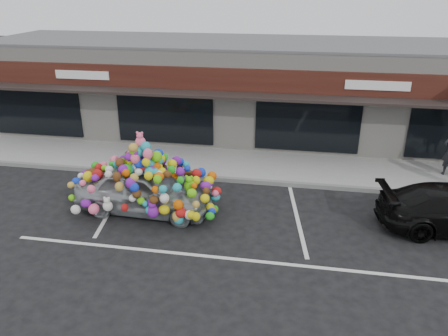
# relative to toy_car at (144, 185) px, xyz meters

# --- Properties ---
(ground) EXTENTS (90.00, 90.00, 0.00)m
(ground) POSITION_rel_toy_car_xyz_m (1.99, 0.14, -0.91)
(ground) COLOR black
(ground) RESTS_ON ground
(shop_building) EXTENTS (24.00, 7.20, 4.31)m
(shop_building) POSITION_rel_toy_car_xyz_m (1.99, 8.58, 1.25)
(shop_building) COLOR beige
(shop_building) RESTS_ON ground
(sidewalk) EXTENTS (26.00, 3.00, 0.15)m
(sidewalk) POSITION_rel_toy_car_xyz_m (1.99, 4.14, -0.83)
(sidewalk) COLOR gray
(sidewalk) RESTS_ON ground
(kerb) EXTENTS (26.00, 0.18, 0.16)m
(kerb) POSITION_rel_toy_car_xyz_m (1.99, 2.64, -0.83)
(kerb) COLOR slate
(kerb) RESTS_ON ground
(parking_stripe_left) EXTENTS (0.73, 4.37, 0.01)m
(parking_stripe_left) POSITION_rel_toy_car_xyz_m (-1.21, 0.34, -0.90)
(parking_stripe_left) COLOR silver
(parking_stripe_left) RESTS_ON ground
(parking_stripe_mid) EXTENTS (0.73, 4.37, 0.01)m
(parking_stripe_mid) POSITION_rel_toy_car_xyz_m (4.79, 0.34, -0.90)
(parking_stripe_mid) COLOR silver
(parking_stripe_mid) RESTS_ON ground
(lane_line) EXTENTS (14.00, 0.12, 0.01)m
(lane_line) POSITION_rel_toy_car_xyz_m (3.99, -2.16, -0.90)
(lane_line) COLOR silver
(lane_line) RESTS_ON ground
(toy_car) EXTENTS (3.12, 4.67, 2.68)m
(toy_car) POSITION_rel_toy_car_xyz_m (0.00, 0.00, 0.00)
(toy_car) COLOR gray
(toy_car) RESTS_ON ground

